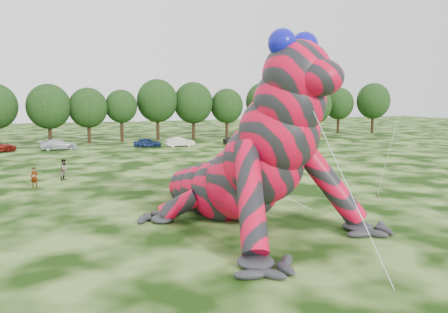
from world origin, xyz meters
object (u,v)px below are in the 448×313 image
object	(u,v)px
car_4	(147,143)
tree_14	(289,111)
car_6	(239,140)
spectator_2	(245,156)
tree_11	(193,111)
tree_16	(339,110)
tree_13	(264,110)
spectator_3	(248,155)
spectator_0	(34,177)
car_5	(180,142)
tree_17	(373,108)
tree_12	(227,113)
car_7	(301,138)
inflatable_gecko	(225,131)
spectator_1	(64,170)
car_3	(59,145)
tree_9	(122,116)
tree_10	(157,110)
tree_7	(49,114)
tree_8	(88,116)
tree_15	(314,110)

from	to	relation	value
car_4	tree_14	bearing A→B (deg)	-64.41
car_6	spectator_2	size ratio (longest dim) A/B	2.61
tree_11	tree_16	world-z (taller)	tree_11
tree_13	spectator_3	size ratio (longest dim) A/B	6.26
spectator_2	spectator_0	size ratio (longest dim) A/B	1.12
spectator_3	car_5	bearing A→B (deg)	-79.98
spectator_2	tree_17	bearing A→B (deg)	171.98
car_4	spectator_0	size ratio (longest dim) A/B	2.44
tree_16	car_4	distance (m)	43.71
tree_12	car_7	size ratio (longest dim) A/B	1.93
inflatable_gecko	spectator_1	distance (m)	19.65
tree_16	car_3	bearing A→B (deg)	-169.61
tree_16	inflatable_gecko	bearing A→B (deg)	-131.28
tree_9	tree_10	distance (m)	6.52
tree_7	spectator_1	bearing A→B (deg)	-87.47
spectator_2	spectator_1	world-z (taller)	spectator_1
tree_17	spectator_2	xyz separation A→B (m)	(-41.65, -29.05, -4.21)
tree_7	tree_10	distance (m)	17.58
car_6	spectator_1	distance (m)	33.66
tree_16	car_3	world-z (taller)	tree_16
tree_12	tree_14	bearing A→B (deg)	4.18
tree_7	tree_8	distance (m)	5.87
tree_15	tree_16	size ratio (longest dim) A/B	1.03
tree_14	tree_17	bearing A→B (deg)	-6.36
tree_11	tree_12	distance (m)	6.27
spectator_2	tree_8	bearing A→B (deg)	-106.63
inflatable_gecko	tree_11	size ratio (longest dim) A/B	2.14
tree_12	tree_17	world-z (taller)	tree_17
tree_7	car_4	bearing A→B (deg)	-33.09
car_7	inflatable_gecko	bearing A→B (deg)	153.23
tree_9	tree_11	world-z (taller)	tree_11
spectator_0	tree_12	bearing A→B (deg)	66.40
tree_13	spectator_1	bearing A→B (deg)	-137.97
tree_14	spectator_1	size ratio (longest dim) A/B	4.98
spectator_3	car_6	bearing A→B (deg)	-109.01
tree_14	spectator_1	world-z (taller)	tree_14
spectator_0	tree_9	bearing A→B (deg)	88.54
inflatable_gecko	car_6	world-z (taller)	inflatable_gecko
tree_8	spectator_3	size ratio (longest dim) A/B	5.52
inflatable_gecko	spectator_0	xyz separation A→B (m)	(-11.35, 14.28, -4.54)
tree_9	car_3	xyz separation A→B (m)	(-10.02, -7.95, -3.60)
tree_13	car_3	distance (m)	37.16
car_4	car_7	world-z (taller)	car_4
inflatable_gecko	tree_9	distance (m)	49.42
tree_17	inflatable_gecko	bearing A→B (deg)	-136.67
tree_13	spectator_3	world-z (taller)	tree_13
inflatable_gecko	tree_9	size ratio (longest dim) A/B	2.48
tree_9	spectator_3	xyz separation A→B (m)	(10.01, -28.74, -3.53)
tree_10	car_7	distance (m)	25.08
car_4	car_6	bearing A→B (deg)	-91.94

